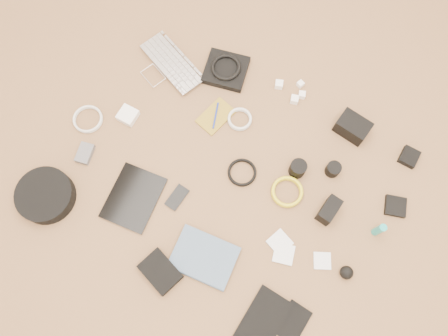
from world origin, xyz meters
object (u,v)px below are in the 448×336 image
at_px(tablet, 134,198).
at_px(dslr_camera, 353,127).
at_px(paperback, 195,279).
at_px(laptop, 164,69).
at_px(headphone_case, 46,196).
at_px(phone, 177,197).

bearing_deg(tablet, dslr_camera, 40.60).
bearing_deg(tablet, paperback, -29.17).
xyz_separation_m(laptop, paperback, (0.55, -0.74, -0.00)).
distance_m(laptop, headphone_case, 0.74).
height_order(dslr_camera, paperback, dslr_camera).
xyz_separation_m(phone, paperback, (0.22, -0.25, 0.01)).
bearing_deg(laptop, phone, -31.87).
relative_size(phone, paperback, 0.43).
distance_m(laptop, phone, 0.59).
distance_m(phone, headphone_case, 0.53).
distance_m(laptop, tablet, 0.60).
xyz_separation_m(tablet, paperback, (0.37, -0.17, 0.01)).
relative_size(dslr_camera, paperback, 0.55).
distance_m(tablet, phone, 0.18).
bearing_deg(laptop, headphone_case, -76.68).
relative_size(tablet, phone, 2.39).
bearing_deg(dslr_camera, laptop, -163.44).
relative_size(dslr_camera, headphone_case, 0.58).
relative_size(dslr_camera, tablet, 0.53).
bearing_deg(paperback, laptop, 32.89).
relative_size(laptop, headphone_case, 1.42).
relative_size(laptop, dslr_camera, 2.44).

